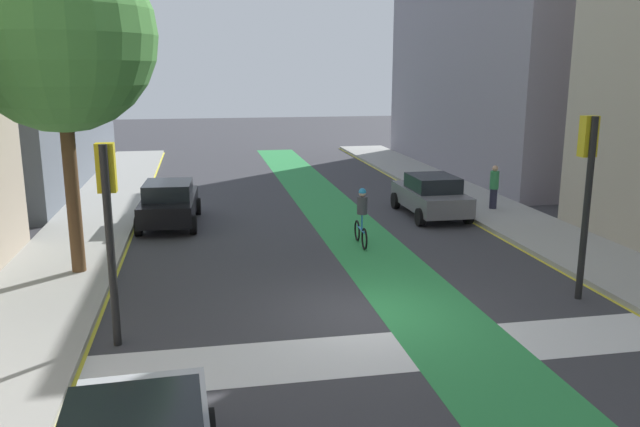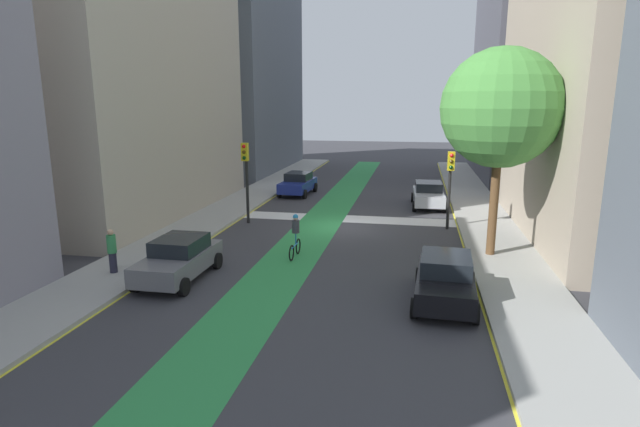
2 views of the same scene
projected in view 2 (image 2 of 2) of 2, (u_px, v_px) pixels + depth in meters
ground_plane at (343, 227)px, 26.56m from camera, size 120.00×120.00×0.00m
bike_lane_paint at (317, 226)px, 26.82m from camera, size 2.40×60.00×0.01m
crosswalk_band at (348, 219)px, 28.48m from camera, size 12.00×1.80×0.01m
sidewalk_left at (491, 233)px, 25.16m from camera, size 3.00×60.00×0.15m
curb_stripe_left at (460, 232)px, 25.45m from camera, size 0.16×60.00×0.01m
sidewalk_right at (210, 220)px, 27.93m from camera, size 3.00×60.00×0.15m
curb_stripe_right at (235, 222)px, 27.67m from camera, size 0.16×60.00×0.01m
buildings_right_row at (143, 48)px, 30.91m from camera, size 9.77×57.76×23.54m
traffic_signal_near_right at (246, 167)px, 26.76m from camera, size 0.35×0.52×4.38m
traffic_signal_near_left at (450, 175)px, 25.47m from camera, size 0.35×0.52×4.05m
car_blue_right_near at (298, 183)px, 35.82m from camera, size 2.20×4.28×1.57m
car_silver_left_near at (428, 194)px, 31.53m from camera, size 2.16×4.27×1.57m
car_grey_right_far at (179, 258)px, 18.61m from camera, size 2.03×4.21×1.57m
car_black_left_far at (445, 279)px, 16.44m from camera, size 2.19×4.28×1.57m
cyclist_in_lane at (295, 235)px, 21.29m from camera, size 0.32×1.73×1.86m
pedestrian_sidewalk_right_a at (112, 251)px, 18.89m from camera, size 0.34×0.34×1.68m
street_tree_near at (501, 109)px, 20.07m from camera, size 4.81×4.81×8.50m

